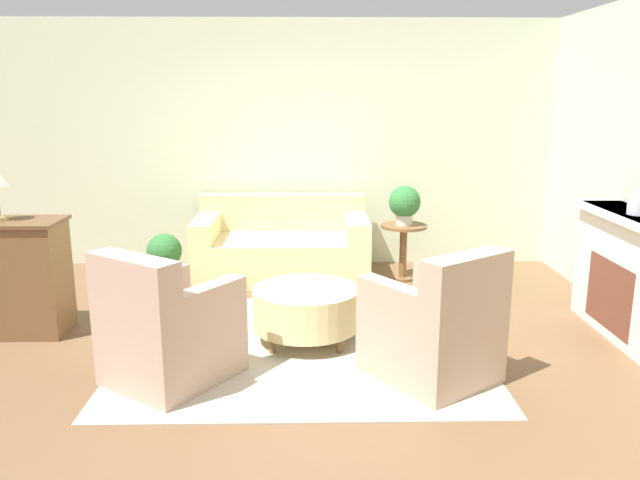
{
  "coord_description": "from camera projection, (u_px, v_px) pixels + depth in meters",
  "views": [
    {
      "loc": [
        0.05,
        -4.66,
        1.97
      ],
      "look_at": [
        0.15,
        0.55,
        0.75
      ],
      "focal_mm": 35.0,
      "sensor_mm": 36.0,
      "label": 1
    }
  ],
  "objects": [
    {
      "name": "side_table",
      "position": [
        403.0,
        242.0,
        6.72
      ],
      "size": [
        0.5,
        0.5,
        0.61
      ],
      "color": "brown",
      "rests_on": "ground_plane"
    },
    {
      "name": "dresser",
      "position": [
        6.0,
        275.0,
        5.18
      ],
      "size": [
        0.98,
        0.49,
        0.97
      ],
      "color": "brown",
      "rests_on": "ground_plane"
    },
    {
      "name": "wall_back",
      "position": [
        304.0,
        145.0,
        7.23
      ],
      "size": [
        9.15,
        0.12,
        2.8
      ],
      "color": "beige",
      "rests_on": "ground_plane"
    },
    {
      "name": "fireplace",
      "position": [
        632.0,
        274.0,
        5.08
      ],
      "size": [
        0.44,
        1.47,
        1.04
      ],
      "color": "silver",
      "rests_on": "ground_plane"
    },
    {
      "name": "armchair_left",
      "position": [
        166.0,
        331.0,
        4.31
      ],
      "size": [
        1.03,
        1.06,
        0.95
      ],
      "color": "tan",
      "rests_on": "rug"
    },
    {
      "name": "armchair_right",
      "position": [
        436.0,
        329.0,
        4.35
      ],
      "size": [
        1.03,
        1.06,
        0.95
      ],
      "color": "tan",
      "rests_on": "rug"
    },
    {
      "name": "couch",
      "position": [
        282.0,
        248.0,
        6.87
      ],
      "size": [
        1.87,
        0.99,
        0.86
      ],
      "color": "beige",
      "rests_on": "ground_plane"
    },
    {
      "name": "ottoman_table",
      "position": [
        306.0,
        307.0,
        5.04
      ],
      "size": [
        0.87,
        0.87,
        0.44
      ],
      "color": "beige",
      "rests_on": "rug"
    },
    {
      "name": "potted_plant_floor",
      "position": [
        164.0,
        254.0,
        6.7
      ],
      "size": [
        0.38,
        0.38,
        0.52
      ],
      "color": "beige",
      "rests_on": "ground_plane"
    },
    {
      "name": "vase_mantel_near",
      "position": [
        639.0,
        204.0,
        4.94
      ],
      "size": [
        0.17,
        0.17,
        0.22
      ],
      "color": "silver",
      "rests_on": "fireplace"
    },
    {
      "name": "potted_plant_on_side_table",
      "position": [
        405.0,
        203.0,
        6.62
      ],
      "size": [
        0.34,
        0.34,
        0.42
      ],
      "color": "beige",
      "rests_on": "side_table"
    },
    {
      "name": "ground_plane",
      "position": [
        303.0,
        347.0,
        4.98
      ],
      "size": [
        16.0,
        16.0,
        0.0
      ],
      "primitive_type": "plane",
      "color": "brown"
    },
    {
      "name": "rug",
      "position": [
        303.0,
        346.0,
        4.98
      ],
      "size": [
        2.8,
        2.4,
        0.01
      ],
      "color": "#B2A893",
      "rests_on": "ground_plane"
    }
  ]
}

